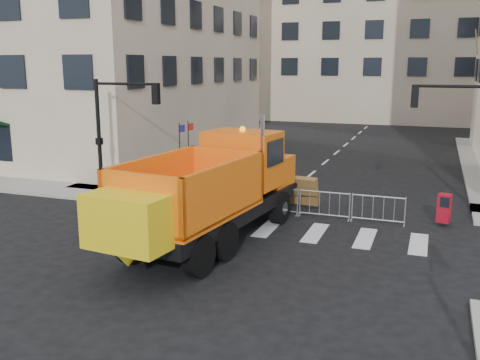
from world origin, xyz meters
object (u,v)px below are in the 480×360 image
(cop_b, at_px, (234,190))
(cop_c, at_px, (241,191))
(plow_truck, at_px, (210,189))
(newspaper_box, at_px, (444,208))
(worker, at_px, (200,182))
(cop_a, at_px, (242,190))

(cop_b, distance_m, cop_c, 0.29)
(plow_truck, distance_m, newspaper_box, 9.07)
(newspaper_box, bearing_deg, cop_b, -156.78)
(plow_truck, xyz_separation_m, worker, (-2.50, 4.68, -0.95))
(cop_b, height_order, worker, cop_b)
(cop_a, relative_size, cop_b, 0.99)
(cop_b, xyz_separation_m, cop_c, (0.29, 0.00, -0.04))
(cop_c, xyz_separation_m, worker, (-2.20, 0.83, 0.03))
(cop_c, distance_m, worker, 2.35)
(cop_c, bearing_deg, cop_b, -28.25)
(cop_c, bearing_deg, plow_truck, 66.19)
(plow_truck, relative_size, cop_c, 6.03)
(cop_b, bearing_deg, plow_truck, 106.67)
(plow_truck, xyz_separation_m, cop_a, (-0.24, 3.86, -0.94))
(worker, distance_m, newspaper_box, 10.04)
(cop_b, relative_size, cop_c, 1.05)
(plow_truck, bearing_deg, cop_c, 11.32)
(newspaper_box, bearing_deg, cop_a, -156.45)
(plow_truck, relative_size, cop_a, 5.80)
(cop_a, height_order, cop_b, cop_b)
(cop_a, xyz_separation_m, cop_b, (-0.35, 0.00, 0.01))
(plow_truck, relative_size, worker, 6.90)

